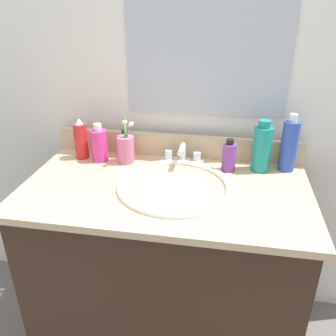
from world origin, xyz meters
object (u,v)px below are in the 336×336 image
object	(u,v)px
bottle_shampoo_blue	(289,145)
bottle_soap_pink	(99,145)
bottle_mouthwash_teal	(262,148)
bottle_cream_purple	(229,157)
faucet	(182,157)
bottle_spray_red	(81,140)
bottle_oil_amber	(125,143)
cup_pink	(126,149)

from	to	relation	value
bottle_shampoo_blue	bottle_soap_pink	distance (m)	0.71
bottle_mouthwash_teal	bottle_cream_purple	size ratio (longest dim) A/B	1.58
bottle_shampoo_blue	bottle_cream_purple	distance (m)	0.22
faucet	bottle_spray_red	distance (m)	0.40
bottle_soap_pink	bottle_oil_amber	size ratio (longest dim) A/B	1.47
bottle_mouthwash_teal	cup_pink	size ratio (longest dim) A/B	1.04
bottle_shampoo_blue	bottle_cream_purple	size ratio (longest dim) A/B	1.75
bottle_cream_purple	cup_pink	world-z (taller)	cup_pink
bottle_mouthwash_teal	bottle_spray_red	distance (m)	0.69
faucet	bottle_soap_pink	world-z (taller)	bottle_soap_pink
bottle_shampoo_blue	bottle_cream_purple	world-z (taller)	bottle_shampoo_blue
faucet	cup_pink	xyz separation A→B (m)	(-0.22, -0.02, 0.03)
bottle_oil_amber	cup_pink	xyz separation A→B (m)	(0.03, -0.07, 0.01)
bottle_shampoo_blue	bottle_soap_pink	xyz separation A→B (m)	(-0.71, -0.04, -0.03)
bottle_cream_purple	bottle_oil_amber	xyz separation A→B (m)	(-0.42, 0.08, -0.01)
bottle_shampoo_blue	bottle_oil_amber	bearing A→B (deg)	176.63
bottle_soap_pink	cup_pink	world-z (taller)	cup_pink
bottle_shampoo_blue	faucet	bearing A→B (deg)	-177.94
bottle_oil_amber	bottle_spray_red	bearing A→B (deg)	-157.72
bottle_shampoo_blue	cup_pink	size ratio (longest dim) A/B	1.15
bottle_soap_pink	bottle_spray_red	bearing A→B (deg)	172.00
bottle_mouthwash_teal	cup_pink	bearing A→B (deg)	-178.08
bottle_soap_pink	cup_pink	size ratio (longest dim) A/B	0.80
bottle_soap_pink	bottle_cream_purple	distance (m)	0.50
bottle_shampoo_blue	bottle_soap_pink	world-z (taller)	bottle_shampoo_blue
bottle_shampoo_blue	cup_pink	xyz separation A→B (m)	(-0.60, -0.04, -0.04)
bottle_soap_pink	cup_pink	xyz separation A→B (m)	(0.11, 0.00, -0.01)
bottle_mouthwash_teal	bottle_cream_purple	bearing A→B (deg)	-168.42
bottle_mouthwash_teal	bottle_spray_red	world-z (taller)	bottle_mouthwash_teal
bottle_soap_pink	bottle_cream_purple	world-z (taller)	bottle_soap_pink
faucet	bottle_shampoo_blue	xyz separation A→B (m)	(0.39, 0.01, 0.07)
faucet	bottle_oil_amber	size ratio (longest dim) A/B	1.57
bottle_oil_amber	cup_pink	distance (m)	0.08
bottle_mouthwash_teal	bottle_oil_amber	bearing A→B (deg)	173.81
bottle_oil_amber	cup_pink	bearing A→B (deg)	-71.34
faucet	bottle_cream_purple	bearing A→B (deg)	-9.78
bottle_mouthwash_teal	bottle_spray_red	xyz separation A→B (m)	(-0.69, -0.01, -0.02)
faucet	bottle_soap_pink	distance (m)	0.33
bottle_shampoo_blue	bottle_oil_amber	distance (m)	0.63
faucet	bottle_oil_amber	distance (m)	0.25
faucet	bottle_shampoo_blue	size ratio (longest dim) A/B	0.75
bottle_spray_red	bottle_cream_purple	size ratio (longest dim) A/B	1.33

